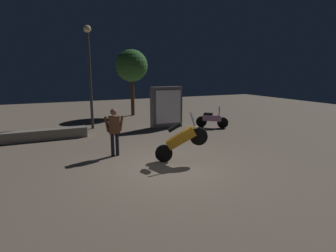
{
  "coord_description": "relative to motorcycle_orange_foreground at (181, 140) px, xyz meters",
  "views": [
    {
      "loc": [
        -3.25,
        -7.04,
        2.87
      ],
      "look_at": [
        0.53,
        1.23,
        1.0
      ],
      "focal_mm": 28.59,
      "sensor_mm": 36.0,
      "label": 1
    }
  ],
  "objects": [
    {
      "name": "ground_plane",
      "position": [
        -0.53,
        -0.24,
        -0.74
      ],
      "size": [
        40.0,
        40.0,
        0.0
      ],
      "primitive_type": "plane",
      "color": "#756656"
    },
    {
      "name": "motorcycle_pink_parked_left",
      "position": [
        3.94,
        4.13,
        -0.31
      ],
      "size": [
        1.33,
        1.15,
        1.11
      ],
      "rotation": [
        0.0,
        0.0,
        5.58
      ],
      "color": "black",
      "rests_on": "ground_plane"
    },
    {
      "name": "planter_wall_low",
      "position": [
        -4.09,
        4.93,
        -0.52
      ],
      "size": [
        3.72,
        0.5,
        0.45
      ],
      "color": "gray",
      "rests_on": "ground_plane"
    },
    {
      "name": "kiosk_billboard",
      "position": [
        1.83,
        5.19,
        0.31
      ],
      "size": [
        1.61,
        0.56,
        2.1
      ],
      "rotation": [
        0.0,
        0.0,
        3.13
      ],
      "color": "#595960",
      "rests_on": "ground_plane"
    },
    {
      "name": "person_rider_beside",
      "position": [
        -1.75,
        1.55,
        0.23
      ],
      "size": [
        0.67,
        0.28,
        1.64
      ],
      "rotation": [
        0.0,
        0.0,
        4.59
      ],
      "color": "black",
      "rests_on": "ground_plane"
    },
    {
      "name": "streetlamp_near",
      "position": [
        -1.72,
        6.45,
        2.44
      ],
      "size": [
        0.36,
        0.36,
        5.01
      ],
      "color": "#38383D",
      "rests_on": "ground_plane"
    },
    {
      "name": "motorcycle_orange_foreground",
      "position": [
        0.0,
        0.0,
        0.0
      ],
      "size": [
        1.5,
        0.89,
        1.63
      ],
      "rotation": [
        0.0,
        0.0,
        -0.5
      ],
      "color": "black",
      "rests_on": "ground_plane"
    },
    {
      "name": "tree_left_bg",
      "position": [
        1.4,
        9.63,
        2.44
      ],
      "size": [
        2.04,
        2.04,
        4.24
      ],
      "color": "#4C331E",
      "rests_on": "ground_plane"
    }
  ]
}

